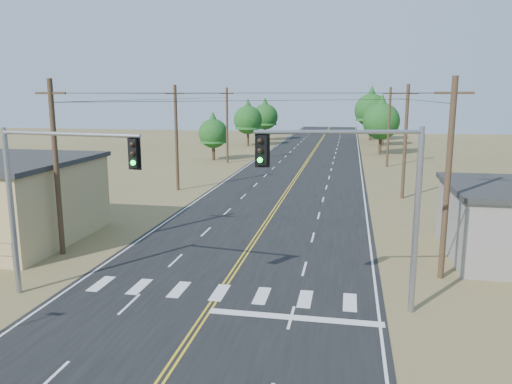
# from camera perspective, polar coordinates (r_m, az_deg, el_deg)

# --- Properties ---
(road) EXTENTS (15.00, 200.00, 0.02)m
(road) POSITION_cam_1_polar(r_m,az_deg,el_deg) (44.60, 3.05, -0.70)
(road) COLOR black
(road) RESTS_ON ground
(utility_pole_left_near) EXTENTS (1.80, 0.30, 10.00)m
(utility_pole_left_near) POSITION_cam_1_polar(r_m,az_deg,el_deg) (30.32, -21.87, 2.69)
(utility_pole_left_near) COLOR #4C3826
(utility_pole_left_near) RESTS_ON ground
(utility_pole_left_mid) EXTENTS (1.80, 0.30, 10.00)m
(utility_pole_left_mid) POSITION_cam_1_polar(r_m,az_deg,el_deg) (48.27, -9.08, 6.21)
(utility_pole_left_mid) COLOR #4C3826
(utility_pole_left_mid) RESTS_ON ground
(utility_pole_left_far) EXTENTS (1.80, 0.30, 10.00)m
(utility_pole_left_far) POSITION_cam_1_polar(r_m,az_deg,el_deg) (67.39, -3.32, 7.69)
(utility_pole_left_far) COLOR #4C3826
(utility_pole_left_far) RESTS_ON ground
(utility_pole_right_near) EXTENTS (1.80, 0.30, 10.00)m
(utility_pole_right_near) POSITION_cam_1_polar(r_m,az_deg,el_deg) (26.04, 21.07, 1.48)
(utility_pole_right_near) COLOR #4C3826
(utility_pole_right_near) RESTS_ON ground
(utility_pole_right_mid) EXTENTS (1.80, 0.30, 10.00)m
(utility_pole_right_mid) POSITION_cam_1_polar(r_m,az_deg,el_deg) (45.71, 16.69, 5.61)
(utility_pole_right_mid) COLOR #4C3826
(utility_pole_right_mid) RESTS_ON ground
(utility_pole_right_far) EXTENTS (1.80, 0.30, 10.00)m
(utility_pole_right_far) POSITION_cam_1_polar(r_m,az_deg,el_deg) (65.58, 14.94, 7.24)
(utility_pole_right_far) COLOR #4C3826
(utility_pole_right_far) RESTS_ON ground
(signal_mast_left) EXTENTS (6.91, 1.26, 7.71)m
(signal_mast_left) POSITION_cam_1_polar(r_m,az_deg,el_deg) (23.60, -22.90, 0.76)
(signal_mast_left) COLOR gray
(signal_mast_left) RESTS_ON ground
(signal_mast_right) EXTENTS (6.71, 1.83, 7.89)m
(signal_mast_right) POSITION_cam_1_polar(r_m,az_deg,el_deg) (20.75, 12.94, 0.33)
(signal_mast_right) COLOR gray
(signal_mast_right) RESTS_ON ground
(tree_left_near) EXTENTS (4.09, 4.09, 6.81)m
(tree_left_near) POSITION_cam_1_polar(r_m,az_deg,el_deg) (70.20, -4.92, 7.03)
(tree_left_near) COLOR #3F2D1E
(tree_left_near) RESTS_ON ground
(tree_left_mid) EXTENTS (5.04, 5.04, 8.40)m
(tree_left_mid) POSITION_cam_1_polar(r_m,az_deg,el_deg) (89.58, -0.93, 8.57)
(tree_left_mid) COLOR #3F2D1E
(tree_left_mid) RESTS_ON ground
(tree_left_far) EXTENTS (5.12, 5.12, 8.53)m
(tree_left_far) POSITION_cam_1_polar(r_m,az_deg,el_deg) (100.41, 1.05, 8.89)
(tree_left_far) COLOR #3F2D1E
(tree_left_far) RESTS_ON ground
(tree_right_near) EXTENTS (5.55, 5.55, 9.26)m
(tree_right_near) POSITION_cam_1_polar(r_m,az_deg,el_deg) (78.61, 14.14, 8.27)
(tree_right_near) COLOR #3F2D1E
(tree_right_near) RESTS_ON ground
(tree_right_mid) EXTENTS (4.75, 4.75, 7.91)m
(tree_right_mid) POSITION_cam_1_polar(r_m,az_deg,el_deg) (92.82, 14.35, 8.14)
(tree_right_mid) COLOR #3F2D1E
(tree_right_mid) RESTS_ON ground
(tree_right_far) EXTENTS (6.53, 6.53, 10.88)m
(tree_right_far) POSITION_cam_1_polar(r_m,az_deg,el_deg) (102.97, 13.04, 9.47)
(tree_right_far) COLOR #3F2D1E
(tree_right_far) RESTS_ON ground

